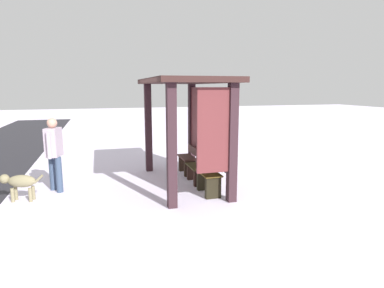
% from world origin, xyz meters
% --- Properties ---
extents(ground_plane, '(60.00, 60.00, 0.00)m').
position_xyz_m(ground_plane, '(0.00, 0.00, 0.00)').
color(ground_plane, white).
extents(bus_shelter, '(3.38, 1.70, 2.52)m').
position_xyz_m(bus_shelter, '(0.09, 0.18, 1.87)').
color(bus_shelter, '#331E24').
rests_on(bus_shelter, ground).
extents(bench_left_inside, '(0.79, 0.35, 0.75)m').
position_xyz_m(bench_left_inside, '(-0.89, 0.34, 0.32)').
color(bench_left_inside, '#4A2D28').
rests_on(bench_left_inside, ground).
extents(bench_center_inside, '(0.79, 0.36, 0.70)m').
position_xyz_m(bench_center_inside, '(0.00, 0.34, 0.29)').
color(bench_center_inside, '#423D23').
rests_on(bench_center_inside, ground).
extents(bench_right_inside, '(0.79, 0.39, 0.77)m').
position_xyz_m(bench_right_inside, '(0.89, 0.34, 0.33)').
color(bench_right_inside, '#4F3D16').
rests_on(bench_right_inside, ground).
extents(person_walking, '(0.58, 0.36, 1.65)m').
position_xyz_m(person_walking, '(-0.25, -2.91, 0.96)').
color(person_walking, '#BBA9BB').
rests_on(person_walking, ground).
extents(dog, '(0.35, 0.86, 0.57)m').
position_xyz_m(dog, '(0.24, -3.54, 0.40)').
color(dog, '#897F5C').
rests_on(dog, ground).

